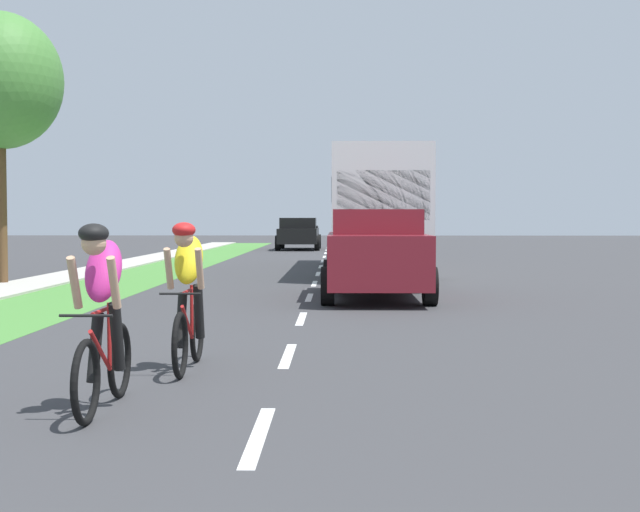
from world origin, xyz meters
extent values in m
plane|color=#38383A|center=(0.00, 20.00, 0.00)|extent=(120.00, 120.00, 0.00)
cube|color=#478438|center=(-4.91, 20.00, 0.00)|extent=(2.35, 70.00, 0.01)
cube|color=#B2ADA3|center=(-6.86, 20.00, 0.00)|extent=(1.54, 70.00, 0.10)
cube|color=white|center=(0.00, 5.33, 0.00)|extent=(0.12, 1.80, 0.01)
cube|color=white|center=(0.00, 9.07, 0.00)|extent=(0.12, 1.80, 0.01)
cube|color=white|center=(0.00, 12.80, 0.00)|extent=(0.12, 1.80, 0.01)
cube|color=white|center=(0.00, 16.53, 0.00)|extent=(0.12, 1.80, 0.01)
cube|color=white|center=(0.00, 20.27, 0.00)|extent=(0.12, 1.80, 0.01)
cube|color=white|center=(0.00, 24.00, 0.00)|extent=(0.12, 1.80, 0.01)
cube|color=white|center=(0.00, 27.73, 0.00)|extent=(0.12, 1.80, 0.01)
cube|color=white|center=(0.00, 31.47, 0.00)|extent=(0.12, 1.80, 0.01)
cube|color=white|center=(0.00, 35.20, 0.00)|extent=(0.12, 1.80, 0.01)
cube|color=white|center=(0.00, 38.93, 0.00)|extent=(0.12, 1.80, 0.01)
cube|color=white|center=(0.00, 42.67, 0.00)|extent=(0.12, 1.80, 0.01)
cube|color=white|center=(0.00, 46.40, 0.00)|extent=(0.12, 1.80, 0.01)
cube|color=white|center=(0.00, 50.13, 0.00)|extent=(0.12, 1.80, 0.01)
torus|color=black|center=(-1.38, 6.67, 0.34)|extent=(0.06, 0.68, 0.68)
torus|color=black|center=(-1.38, 5.63, 0.34)|extent=(0.06, 0.68, 0.68)
cylinder|color=red|center=(-1.38, 6.05, 0.52)|extent=(0.04, 0.59, 0.43)
cylinder|color=red|center=(-1.38, 6.33, 0.62)|extent=(0.04, 0.04, 0.55)
cylinder|color=red|center=(-1.38, 6.10, 0.85)|extent=(0.03, 0.55, 0.03)
cylinder|color=black|center=(-1.38, 5.65, 0.86)|extent=(0.42, 0.02, 0.02)
ellipsoid|color=#CC2D8C|center=(-1.38, 6.17, 1.18)|extent=(0.30, 0.54, 0.63)
sphere|color=tan|center=(-1.38, 5.89, 1.42)|extent=(0.20, 0.20, 0.20)
ellipsoid|color=black|center=(-1.38, 5.89, 1.50)|extent=(0.24, 0.28, 0.16)
cylinder|color=tan|center=(-1.54, 5.89, 1.10)|extent=(0.07, 0.26, 0.45)
cylinder|color=tan|center=(-1.22, 5.89, 1.10)|extent=(0.07, 0.26, 0.45)
cylinder|color=black|center=(-1.48, 6.25, 0.52)|extent=(0.10, 0.30, 0.60)
cylinder|color=black|center=(-1.28, 6.20, 0.62)|extent=(0.10, 0.25, 0.61)
torus|color=black|center=(-1.00, 8.63, 0.34)|extent=(0.06, 0.68, 0.68)
torus|color=black|center=(-1.00, 7.59, 0.34)|extent=(0.06, 0.68, 0.68)
cylinder|color=red|center=(-1.00, 8.01, 0.52)|extent=(0.04, 0.59, 0.43)
cylinder|color=red|center=(-1.00, 8.29, 0.62)|extent=(0.04, 0.04, 0.55)
cylinder|color=red|center=(-1.00, 8.06, 0.85)|extent=(0.03, 0.55, 0.03)
cylinder|color=black|center=(-1.00, 7.61, 0.86)|extent=(0.42, 0.02, 0.02)
ellipsoid|color=yellow|center=(-1.00, 8.13, 1.18)|extent=(0.30, 0.54, 0.63)
sphere|color=tan|center=(-1.00, 7.85, 1.42)|extent=(0.20, 0.20, 0.20)
ellipsoid|color=red|center=(-1.00, 7.85, 1.50)|extent=(0.24, 0.28, 0.16)
cylinder|color=tan|center=(-1.16, 7.85, 1.10)|extent=(0.07, 0.26, 0.45)
cylinder|color=tan|center=(-0.84, 7.85, 1.10)|extent=(0.07, 0.26, 0.45)
cylinder|color=black|center=(-1.10, 8.21, 0.52)|extent=(0.10, 0.30, 0.60)
cylinder|color=black|center=(-0.90, 8.16, 0.62)|extent=(0.10, 0.25, 0.61)
cube|color=maroon|center=(1.35, 16.38, 0.81)|extent=(1.90, 4.70, 1.00)
cube|color=maroon|center=(1.35, 16.58, 1.53)|extent=(1.71, 2.91, 0.52)
cube|color=#1E2833|center=(1.35, 15.32, 1.41)|extent=(1.56, 0.08, 0.44)
cylinder|color=black|center=(0.40, 14.97, 0.36)|extent=(0.25, 0.72, 0.72)
cylinder|color=black|center=(2.30, 14.97, 0.36)|extent=(0.25, 0.72, 0.72)
cylinder|color=black|center=(0.40, 17.79, 0.36)|extent=(0.25, 0.72, 0.72)
cylinder|color=black|center=(2.30, 17.79, 0.36)|extent=(0.25, 0.72, 0.72)
cube|color=silver|center=(1.68, 25.61, 1.93)|extent=(2.50, 11.60, 3.10)
cube|color=#1E2833|center=(1.68, 25.61, 2.33)|extent=(2.52, 10.67, 0.64)
cube|color=#1E2833|center=(1.68, 19.84, 2.18)|extent=(2.25, 0.06, 1.20)
cylinder|color=black|center=(0.43, 21.84, 0.48)|extent=(0.28, 0.96, 0.96)
cylinder|color=black|center=(2.93, 21.84, 0.48)|extent=(0.28, 0.96, 0.96)
cylinder|color=black|center=(0.43, 28.80, 0.48)|extent=(0.28, 0.96, 0.96)
cylinder|color=black|center=(2.93, 28.80, 0.48)|extent=(0.28, 0.96, 0.96)
cube|color=black|center=(-1.45, 43.53, 0.72)|extent=(1.96, 5.10, 0.76)
cube|color=black|center=(-1.45, 42.76, 1.32)|extent=(1.80, 1.78, 0.64)
cube|color=#1E2833|center=(-1.45, 42.05, 1.30)|extent=(1.67, 0.08, 0.52)
cube|color=black|center=(-2.35, 44.55, 1.02)|extent=(0.08, 2.81, 0.40)
cube|color=black|center=(-0.55, 44.55, 1.02)|extent=(0.08, 2.81, 0.40)
cube|color=black|center=(-1.45, 46.04, 1.02)|extent=(1.80, 0.08, 0.40)
cylinder|color=black|center=(-2.43, 42.00, 0.38)|extent=(0.26, 0.76, 0.76)
cylinder|color=black|center=(-0.47, 42.00, 0.38)|extent=(0.26, 0.76, 0.76)
cylinder|color=black|center=(-2.43, 45.06, 0.38)|extent=(0.26, 0.76, 0.76)
cylinder|color=black|center=(-0.47, 45.06, 0.38)|extent=(0.26, 0.76, 0.76)
cylinder|color=brown|center=(-7.62, 19.86, 1.88)|extent=(0.24, 0.24, 3.76)
ellipsoid|color=#478438|center=(-7.62, 19.86, 4.96)|extent=(3.01, 3.01, 3.31)
camera|label=1|loc=(0.60, -1.02, 1.62)|focal=48.43mm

